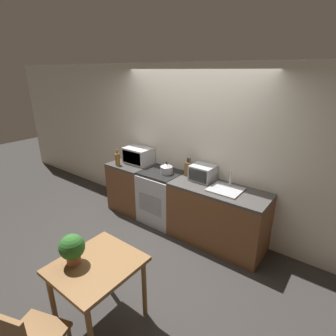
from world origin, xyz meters
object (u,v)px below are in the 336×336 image
object	(u,v)px
kettle	(166,168)
stove_range	(162,197)
toaster_oven	(203,173)
dining_table	(97,273)
microwave	(138,155)
bottle	(118,159)

from	to	relation	value
kettle	stove_range	bearing A→B (deg)	-176.48
toaster_oven	dining_table	xyz separation A→B (m)	(0.06, -2.08, -0.37)
stove_range	kettle	xyz separation A→B (m)	(0.10, 0.01, 0.54)
stove_range	kettle	distance (m)	0.55
kettle	microwave	xyz separation A→B (m)	(-0.73, 0.10, 0.05)
bottle	stove_range	bearing A→B (deg)	13.48
bottle	toaster_oven	distance (m)	1.57
kettle	microwave	distance (m)	0.74
microwave	dining_table	xyz separation A→B (m)	(1.39, -2.07, -0.39)
kettle	microwave	world-z (taller)	microwave
stove_range	kettle	bearing A→B (deg)	3.52
kettle	toaster_oven	size ratio (longest dim) A/B	0.59
microwave	toaster_oven	bearing A→B (deg)	0.82
kettle	microwave	bearing A→B (deg)	171.80
bottle	toaster_oven	bearing A→B (deg)	12.12
bottle	dining_table	bearing A→B (deg)	-47.77
bottle	dining_table	world-z (taller)	bottle
stove_range	microwave	distance (m)	0.87
toaster_oven	stove_range	bearing A→B (deg)	-169.51
microwave	stove_range	bearing A→B (deg)	-10.00
stove_range	toaster_oven	size ratio (longest dim) A/B	2.59
toaster_oven	bottle	bearing A→B (deg)	-167.88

